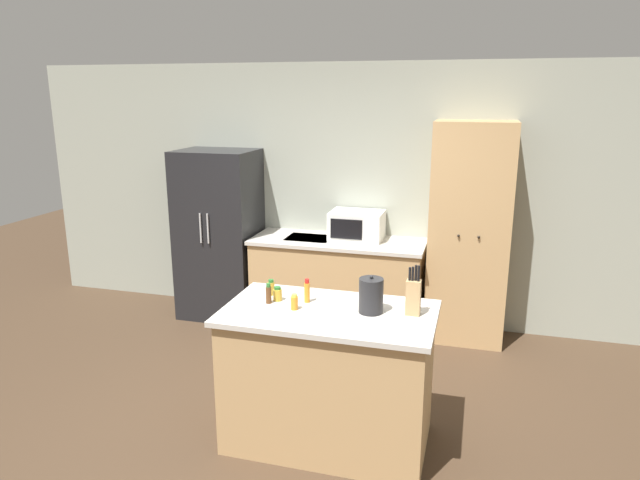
{
  "coord_description": "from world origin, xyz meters",
  "views": [
    {
      "loc": [
        1.16,
        -3.27,
        2.32
      ],
      "look_at": [
        -0.16,
        1.4,
        1.05
      ],
      "focal_mm": 32.0,
      "sensor_mm": 36.0,
      "label": 1
    }
  ],
  "objects_px": {
    "pantry_cabinet": "(469,234)",
    "kettle": "(371,296)",
    "knife_block": "(413,296)",
    "spice_bottle_pale_salt": "(307,291)",
    "refrigerator": "(219,234)",
    "spice_bottle_green_herb": "(269,294)",
    "spice_bottle_amber_oil": "(294,302)",
    "microwave": "(357,225)",
    "spice_bottle_short_red": "(271,288)",
    "spice_bottle_tall_dark": "(278,294)"
  },
  "relations": [
    {
      "from": "refrigerator",
      "to": "spice_bottle_green_herb",
      "type": "height_order",
      "value": "refrigerator"
    },
    {
      "from": "knife_block",
      "to": "spice_bottle_short_red",
      "type": "xyz_separation_m",
      "value": [
        -0.99,
        0.09,
        -0.07
      ]
    },
    {
      "from": "microwave",
      "to": "spice_bottle_amber_oil",
      "type": "relative_size",
      "value": 4.83
    },
    {
      "from": "refrigerator",
      "to": "spice_bottle_tall_dark",
      "type": "relative_size",
      "value": 17.98
    },
    {
      "from": "pantry_cabinet",
      "to": "spice_bottle_tall_dark",
      "type": "xyz_separation_m",
      "value": [
        -1.2,
        -1.9,
        -0.04
      ]
    },
    {
      "from": "spice_bottle_short_red",
      "to": "kettle",
      "type": "bearing_deg",
      "value": -10.18
    },
    {
      "from": "refrigerator",
      "to": "microwave",
      "type": "height_order",
      "value": "refrigerator"
    },
    {
      "from": "microwave",
      "to": "knife_block",
      "type": "relative_size",
      "value": 1.57
    },
    {
      "from": "spice_bottle_tall_dark",
      "to": "spice_bottle_green_herb",
      "type": "distance_m",
      "value": 0.08
    },
    {
      "from": "refrigerator",
      "to": "kettle",
      "type": "xyz_separation_m",
      "value": [
        1.96,
        -1.88,
        0.19
      ]
    },
    {
      "from": "pantry_cabinet",
      "to": "knife_block",
      "type": "height_order",
      "value": "pantry_cabinet"
    },
    {
      "from": "microwave",
      "to": "spice_bottle_short_red",
      "type": "bearing_deg",
      "value": -96.38
    },
    {
      "from": "spice_bottle_tall_dark",
      "to": "microwave",
      "type": "bearing_deg",
      "value": 86.27
    },
    {
      "from": "knife_block",
      "to": "spice_bottle_pale_salt",
      "type": "height_order",
      "value": "knife_block"
    },
    {
      "from": "refrigerator",
      "to": "knife_block",
      "type": "xyz_separation_m",
      "value": [
        2.23,
        -1.85,
        0.19
      ]
    },
    {
      "from": "spice_bottle_amber_oil",
      "to": "pantry_cabinet",
      "type": "bearing_deg",
      "value": 62.86
    },
    {
      "from": "kettle",
      "to": "microwave",
      "type": "bearing_deg",
      "value": 104.73
    },
    {
      "from": "microwave",
      "to": "spice_bottle_amber_oil",
      "type": "distance_m",
      "value": 2.07
    },
    {
      "from": "refrigerator",
      "to": "spice_bottle_tall_dark",
      "type": "height_order",
      "value": "refrigerator"
    },
    {
      "from": "microwave",
      "to": "spice_bottle_pale_salt",
      "type": "height_order",
      "value": "microwave"
    },
    {
      "from": "spice_bottle_short_red",
      "to": "spice_bottle_green_herb",
      "type": "distance_m",
      "value": 0.16
    },
    {
      "from": "knife_block",
      "to": "spice_bottle_amber_oil",
      "type": "bearing_deg",
      "value": -170.64
    },
    {
      "from": "spice_bottle_tall_dark",
      "to": "spice_bottle_short_red",
      "type": "height_order",
      "value": "spice_bottle_short_red"
    },
    {
      "from": "spice_bottle_short_red",
      "to": "spice_bottle_amber_oil",
      "type": "bearing_deg",
      "value": -42.0
    },
    {
      "from": "pantry_cabinet",
      "to": "knife_block",
      "type": "bearing_deg",
      "value": -98.69
    },
    {
      "from": "spice_bottle_tall_dark",
      "to": "kettle",
      "type": "height_order",
      "value": "kettle"
    },
    {
      "from": "microwave",
      "to": "spice_bottle_tall_dark",
      "type": "distance_m",
      "value": 1.95
    },
    {
      "from": "knife_block",
      "to": "spice_bottle_short_red",
      "type": "bearing_deg",
      "value": 174.59
    },
    {
      "from": "pantry_cabinet",
      "to": "spice_bottle_tall_dark",
      "type": "relative_size",
      "value": 21.26
    },
    {
      "from": "spice_bottle_tall_dark",
      "to": "spice_bottle_pale_salt",
      "type": "height_order",
      "value": "spice_bottle_pale_salt"
    },
    {
      "from": "refrigerator",
      "to": "knife_block",
      "type": "distance_m",
      "value": 2.9
    },
    {
      "from": "microwave",
      "to": "spice_bottle_tall_dark",
      "type": "height_order",
      "value": "microwave"
    },
    {
      "from": "spice_bottle_green_herb",
      "to": "kettle",
      "type": "xyz_separation_m",
      "value": [
        0.69,
        0.03,
        0.05
      ]
    },
    {
      "from": "knife_block",
      "to": "refrigerator",
      "type": "bearing_deg",
      "value": 140.34
    },
    {
      "from": "refrigerator",
      "to": "microwave",
      "type": "xyz_separation_m",
      "value": [
        1.44,
        0.1,
        0.17
      ]
    },
    {
      "from": "knife_block",
      "to": "microwave",
      "type": "bearing_deg",
      "value": 111.97
    },
    {
      "from": "pantry_cabinet",
      "to": "kettle",
      "type": "bearing_deg",
      "value": -105.93
    },
    {
      "from": "pantry_cabinet",
      "to": "knife_block",
      "type": "relative_size",
      "value": 6.31
    },
    {
      "from": "pantry_cabinet",
      "to": "spice_bottle_amber_oil",
      "type": "bearing_deg",
      "value": -117.14
    },
    {
      "from": "refrigerator",
      "to": "spice_bottle_amber_oil",
      "type": "bearing_deg",
      "value": -53.13
    },
    {
      "from": "refrigerator",
      "to": "pantry_cabinet",
      "type": "xyz_separation_m",
      "value": [
        2.52,
        0.06,
        0.16
      ]
    },
    {
      "from": "pantry_cabinet",
      "to": "microwave",
      "type": "relative_size",
      "value": 4.02
    },
    {
      "from": "refrigerator",
      "to": "kettle",
      "type": "bearing_deg",
      "value": -43.8
    },
    {
      "from": "refrigerator",
      "to": "knife_block",
      "type": "bearing_deg",
      "value": -39.66
    },
    {
      "from": "refrigerator",
      "to": "knife_block",
      "type": "relative_size",
      "value": 5.33
    },
    {
      "from": "knife_block",
      "to": "spice_bottle_tall_dark",
      "type": "relative_size",
      "value": 3.37
    },
    {
      "from": "spice_bottle_pale_salt",
      "to": "knife_block",
      "type": "bearing_deg",
      "value": -2.01
    },
    {
      "from": "microwave",
      "to": "kettle",
      "type": "distance_m",
      "value": 2.05
    },
    {
      "from": "pantry_cabinet",
      "to": "kettle",
      "type": "xyz_separation_m",
      "value": [
        -0.55,
        -1.94,
        0.03
      ]
    },
    {
      "from": "spice_bottle_short_red",
      "to": "spice_bottle_amber_oil",
      "type": "xyz_separation_m",
      "value": [
        0.24,
        -0.22,
        -0.0
      ]
    }
  ]
}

